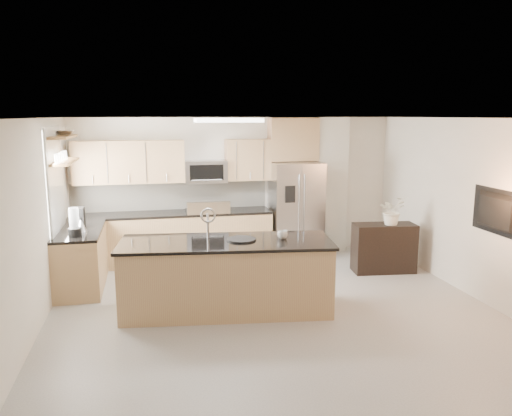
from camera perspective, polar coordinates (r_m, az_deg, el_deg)
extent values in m
plane|color=#B0AEA8|center=(6.70, 2.70, -12.61)|extent=(6.50, 6.50, 0.00)
cube|color=white|center=(6.16, 2.92, 10.21)|extent=(6.00, 6.50, 0.02)
cube|color=beige|center=(9.44, -2.27, 2.42)|extent=(6.00, 0.02, 2.60)
cube|color=beige|center=(3.41, 17.33, -13.02)|extent=(6.00, 0.02, 2.60)
cube|color=beige|center=(6.26, -24.81, -2.75)|extent=(0.02, 6.50, 2.60)
cube|color=beige|center=(7.64, 25.12, -0.52)|extent=(0.02, 6.50, 2.60)
cube|color=tan|center=(9.15, -9.46, -3.46)|extent=(3.55, 0.65, 0.88)
cube|color=black|center=(9.06, -9.55, -0.64)|extent=(3.55, 0.66, 0.04)
cube|color=beige|center=(9.32, -9.70, 1.42)|extent=(3.55, 0.02, 0.52)
cube|color=tan|center=(8.18, -19.33, -5.62)|extent=(0.65, 1.50, 0.88)
cube|color=black|center=(8.07, -19.53, -2.48)|extent=(0.66, 1.50, 0.04)
cube|color=black|center=(9.20, -5.57, -3.23)|extent=(0.76, 0.64, 0.90)
cube|color=black|center=(9.10, -5.62, -0.39)|extent=(0.76, 0.62, 0.03)
cube|color=#AAA9AC|center=(8.78, -5.41, -0.02)|extent=(0.76, 0.04, 0.22)
cube|color=tan|center=(9.08, -14.30, 5.12)|extent=(1.92, 0.33, 0.75)
cube|color=tan|center=(9.25, -0.95, 5.53)|extent=(0.82, 0.33, 0.75)
cube|color=#AAA9AC|center=(9.11, -5.79, 4.17)|extent=(0.76, 0.40, 0.40)
cube|color=black|center=(8.92, -5.65, 4.04)|extent=(0.60, 0.02, 0.28)
cube|color=#AAA9AC|center=(9.38, 4.54, -0.19)|extent=(0.92, 0.75, 1.78)
cube|color=#99999C|center=(9.03, 5.22, -0.63)|extent=(0.02, 0.01, 1.69)
cube|color=black|center=(8.89, 3.93, 1.57)|extent=(0.18, 0.03, 0.30)
cube|color=beige|center=(9.77, 8.48, 2.59)|extent=(0.60, 0.30, 2.60)
cube|color=white|center=(7.99, -22.07, 2.70)|extent=(0.03, 1.05, 1.55)
cube|color=silver|center=(7.99, -21.96, 2.70)|extent=(0.03, 1.15, 1.65)
cube|color=olive|center=(8.03, -21.14, 4.96)|extent=(0.30, 1.20, 0.04)
cube|color=olive|center=(8.01, -21.32, 7.59)|extent=(0.30, 1.20, 0.04)
cube|color=white|center=(7.65, -3.18, 9.98)|extent=(1.00, 0.50, 0.06)
cube|color=tan|center=(6.84, -3.40, -7.91)|extent=(2.87, 1.29, 0.94)
cube|color=black|center=(6.71, -3.45, -3.94)|extent=(2.94, 1.36, 0.04)
cube|color=black|center=(6.68, -5.26, -4.15)|extent=(0.59, 0.43, 0.01)
cylinder|color=#AAA9AC|center=(6.86, -5.53, -2.00)|extent=(0.03, 0.03, 0.34)
torus|color=#AAA9AC|center=(6.77, -5.49, -0.88)|extent=(0.21, 0.03, 0.21)
cube|color=black|center=(8.78, 14.40, -4.44)|extent=(1.08, 0.54, 0.83)
imported|color=silver|center=(6.80, 3.04, -3.07)|extent=(0.18, 0.18, 0.11)
cylinder|color=black|center=(6.73, -1.68, -3.61)|extent=(0.40, 0.40, 0.02)
cylinder|color=black|center=(7.61, -19.99, -2.63)|extent=(0.18, 0.18, 0.13)
cylinder|color=silver|center=(7.57, -20.09, -1.07)|extent=(0.14, 0.14, 0.30)
cone|color=#AAA9AC|center=(7.88, -19.37, -1.90)|extent=(0.18, 0.18, 0.20)
cylinder|color=black|center=(7.85, -19.42, -1.13)|extent=(0.04, 0.04, 0.04)
cube|color=black|center=(8.22, -19.58, -1.01)|extent=(0.17, 0.20, 0.31)
cylinder|color=#AAA9AC|center=(8.18, -19.60, -1.59)|extent=(0.10, 0.10, 0.11)
imported|color=#AAA9AC|center=(8.31, -21.02, 8.11)|extent=(0.43, 0.43, 0.09)
imported|color=white|center=(8.60, 15.31, 0.51)|extent=(0.79, 0.73, 0.72)
imported|color=black|center=(7.42, 25.52, -0.46)|extent=(0.14, 1.08, 0.62)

